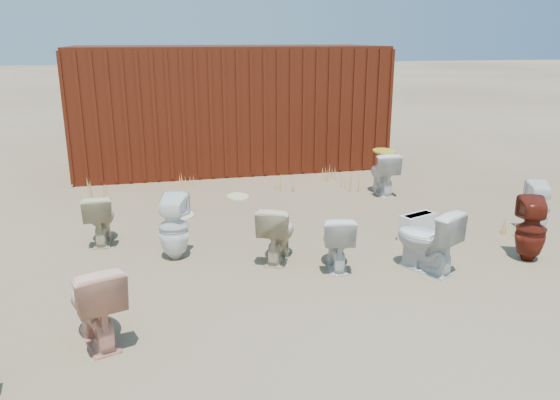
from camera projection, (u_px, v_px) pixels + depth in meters
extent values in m
plane|color=brown|center=(291.00, 257.00, 6.64)|extent=(100.00, 100.00, 0.00)
cube|color=#4B190C|center=(229.00, 107.00, 11.14)|extent=(6.00, 2.40, 2.40)
imported|color=#E29D82|center=(95.00, 302.00, 4.71)|extent=(0.63, 0.83, 0.75)
imported|color=silver|center=(337.00, 241.00, 6.26)|extent=(0.49, 0.70, 0.65)
imported|color=#5C1A0F|center=(531.00, 229.00, 6.45)|extent=(0.45, 0.46, 0.77)
imported|color=silver|center=(426.00, 240.00, 6.16)|extent=(0.72, 0.84, 0.75)
imported|color=white|center=(174.00, 227.00, 6.50)|extent=(0.46, 0.46, 0.80)
imported|color=beige|center=(100.00, 218.00, 7.03)|extent=(0.38, 0.66, 0.66)
imported|color=beige|center=(277.00, 232.00, 6.48)|extent=(0.64, 0.78, 0.69)
imported|color=white|center=(383.00, 173.00, 9.22)|extent=(0.46, 0.74, 0.73)
imported|color=white|center=(537.00, 208.00, 7.35)|extent=(0.42, 0.42, 0.73)
ellipsoid|color=gold|center=(384.00, 151.00, 9.12)|extent=(0.37, 0.46, 0.02)
cube|color=silver|center=(417.00, 227.00, 7.16)|extent=(0.54, 0.36, 0.35)
ellipsoid|color=beige|center=(181.00, 215.00, 8.14)|extent=(0.42, 0.52, 0.02)
ellipsoid|color=beige|center=(238.00, 197.00, 9.09)|extent=(0.42, 0.51, 0.02)
cone|color=tan|center=(98.00, 187.00, 9.13)|extent=(0.36, 0.36, 0.30)
cone|color=tan|center=(285.00, 184.00, 9.38)|extent=(0.32, 0.32, 0.29)
cone|color=tan|center=(352.00, 181.00, 9.49)|extent=(0.36, 0.36, 0.31)
cone|color=tan|center=(187.00, 181.00, 9.65)|extent=(0.30, 0.30, 0.23)
cone|color=tan|center=(330.00, 173.00, 10.19)|extent=(0.34, 0.34, 0.27)
cone|color=tan|center=(512.00, 227.00, 7.36)|extent=(0.28, 0.28, 0.23)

